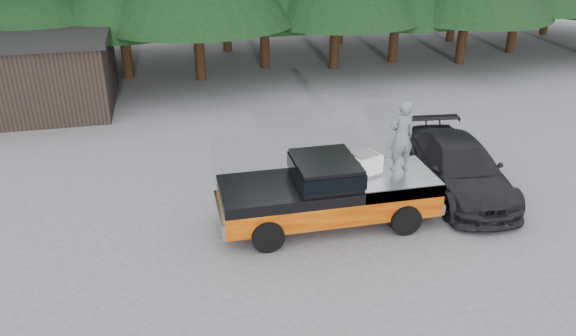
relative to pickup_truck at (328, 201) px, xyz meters
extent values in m
plane|color=#4D4C4F|center=(-1.26, 0.08, -0.67)|extent=(120.00, 120.00, 0.00)
cube|color=black|center=(-0.10, 0.00, 0.96)|extent=(1.66, 1.90, 0.59)
cube|color=silver|center=(1.03, 0.14, 0.93)|extent=(0.96, 0.88, 0.54)
imported|color=#515758|center=(2.05, 0.17, 1.66)|extent=(0.77, 0.55, 1.99)
imported|color=black|center=(4.39, 0.97, 0.11)|extent=(2.70, 5.53, 1.55)
cube|color=black|center=(-10.26, 12.08, 0.83)|extent=(8.00, 6.00, 3.00)
cube|color=black|center=(-10.26, 12.08, 2.48)|extent=(8.40, 6.40, 0.30)
camera|label=1|loc=(-3.97, -12.78, 7.38)|focal=35.00mm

